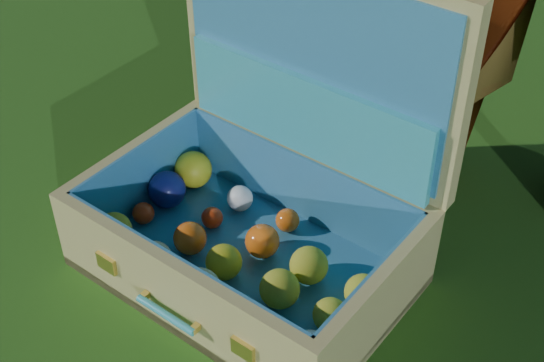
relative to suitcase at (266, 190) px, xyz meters
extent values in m
plane|color=#215114|center=(-0.13, -0.26, -0.17)|extent=(60.00, 60.00, 0.00)
cube|color=tan|center=(0.00, -0.07, -0.16)|extent=(0.63, 0.43, 0.02)
cube|color=tan|center=(0.01, -0.27, -0.08)|extent=(0.63, 0.03, 0.19)
cube|color=tan|center=(0.00, 0.13, -0.08)|extent=(0.63, 0.03, 0.19)
cube|color=tan|center=(-0.30, -0.08, -0.08)|extent=(0.03, 0.37, 0.19)
cube|color=tan|center=(0.31, -0.06, -0.08)|extent=(0.03, 0.37, 0.19)
cube|color=teal|center=(0.00, -0.07, -0.15)|extent=(0.59, 0.38, 0.01)
cube|color=teal|center=(0.01, -0.25, -0.07)|extent=(0.58, 0.02, 0.16)
cube|color=teal|center=(0.00, 0.11, -0.07)|extent=(0.58, 0.02, 0.16)
cube|color=teal|center=(-0.28, -0.08, -0.07)|extent=(0.01, 0.37, 0.16)
cube|color=teal|center=(0.29, -0.06, -0.07)|extent=(0.01, 0.37, 0.16)
cube|color=tan|center=(0.00, 0.15, 0.22)|extent=(0.63, 0.05, 0.42)
cube|color=teal|center=(0.00, 0.13, 0.22)|extent=(0.58, 0.02, 0.37)
cube|color=teal|center=(0.00, 0.13, 0.11)|extent=(0.56, 0.03, 0.18)
cube|color=#F2C659|center=(-0.16, -0.29, -0.08)|extent=(0.05, 0.01, 0.04)
cube|color=#F2C659|center=(0.18, -0.28, -0.08)|extent=(0.05, 0.01, 0.04)
cylinder|color=teal|center=(0.01, -0.30, -0.09)|extent=(0.14, 0.02, 0.01)
cube|color=#F2C659|center=(-0.05, -0.29, -0.09)|extent=(0.01, 0.02, 0.01)
cube|color=#F2C659|center=(0.07, -0.29, -0.09)|extent=(0.01, 0.02, 0.01)
sphere|color=gold|center=(-0.24, -0.20, -0.11)|extent=(0.07, 0.07, 0.07)
sphere|color=beige|center=(-0.12, -0.20, -0.11)|extent=(0.07, 0.07, 0.07)
sphere|color=beige|center=(0.01, -0.21, -0.10)|extent=(0.08, 0.08, 0.08)
sphere|color=gold|center=(0.12, -0.21, -0.11)|extent=(0.07, 0.07, 0.07)
sphere|color=silver|center=(0.26, -0.20, -0.10)|extent=(0.08, 0.08, 0.08)
sphere|color=red|center=(-0.24, -0.11, -0.12)|extent=(0.05, 0.05, 0.05)
sphere|color=orange|center=(-0.11, -0.11, -0.11)|extent=(0.07, 0.07, 0.07)
sphere|color=gold|center=(-0.01, -0.12, -0.11)|extent=(0.07, 0.07, 0.07)
sphere|color=gold|center=(0.12, -0.11, -0.10)|extent=(0.08, 0.08, 0.08)
sphere|color=gold|center=(0.23, -0.10, -0.11)|extent=(0.07, 0.07, 0.07)
sphere|color=#0F154F|center=(-0.24, -0.04, -0.10)|extent=(0.08, 0.08, 0.08)
sphere|color=red|center=(-0.12, -0.03, -0.12)|extent=(0.05, 0.05, 0.05)
sphere|color=orange|center=(0.01, -0.03, -0.11)|extent=(0.07, 0.07, 0.07)
sphere|color=gold|center=(0.13, -0.03, -0.10)|extent=(0.08, 0.08, 0.08)
sphere|color=gold|center=(0.25, -0.02, -0.11)|extent=(0.07, 0.07, 0.07)
sphere|color=gold|center=(-0.25, 0.05, -0.10)|extent=(0.08, 0.08, 0.08)
sphere|color=silver|center=(-0.11, 0.05, -0.11)|extent=(0.06, 0.06, 0.06)
sphere|color=orange|center=(0.01, 0.06, -0.12)|extent=(0.05, 0.05, 0.05)
camera|label=1|loc=(0.72, -0.88, 0.95)|focal=50.00mm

